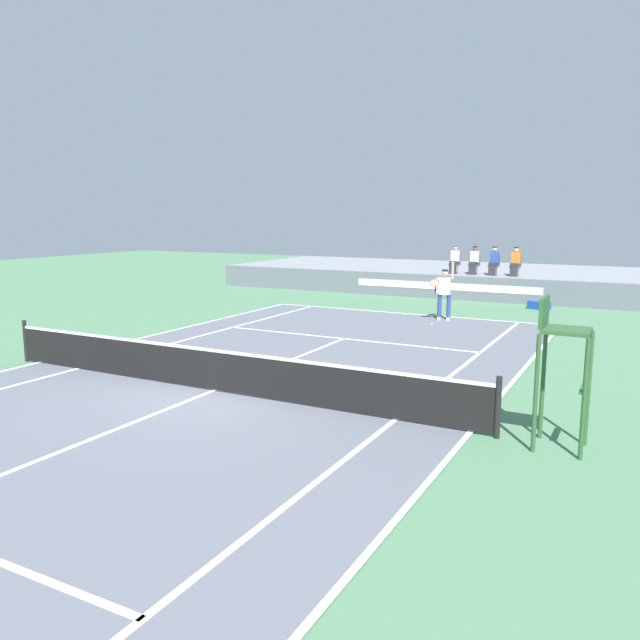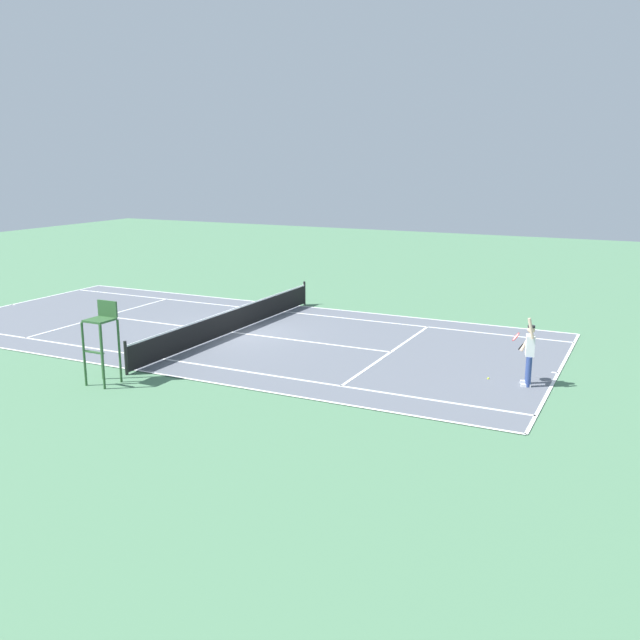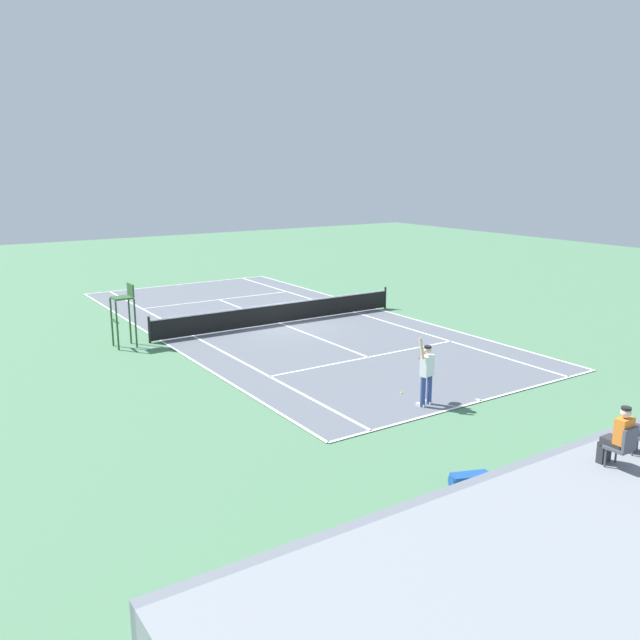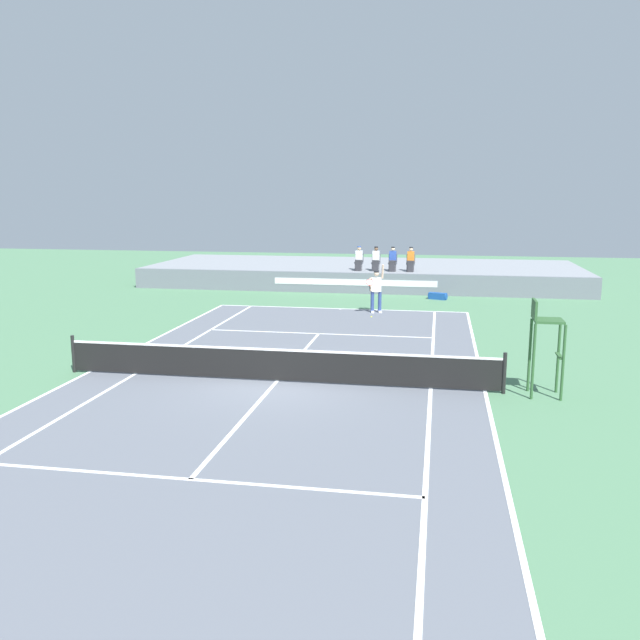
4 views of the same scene
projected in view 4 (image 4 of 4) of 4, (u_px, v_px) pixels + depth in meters
ground_plane at (277, 382)px, 17.97m from camera, size 80.00×80.00×0.00m
court at (277, 382)px, 17.97m from camera, size 11.08×23.88×0.03m
net at (277, 363)px, 17.87m from camera, size 11.98×0.10×1.07m
barrier_wall at (355, 283)px, 34.13m from camera, size 23.95×0.25×1.06m
bleacher_platform at (364, 273)px, 38.45m from camera, size 23.95×8.69×1.06m
spectator_seated_0 at (359, 259)px, 34.97m from camera, size 0.44×0.60×1.27m
spectator_seated_1 at (376, 259)px, 34.82m from camera, size 0.44×0.60×1.27m
spectator_seated_2 at (393, 259)px, 34.67m from camera, size 0.44×0.60×1.27m
spectator_seated_3 at (411, 260)px, 34.50m from camera, size 0.44×0.60×1.27m
tennis_player at (376, 290)px, 28.37m from camera, size 0.74×0.75×2.08m
tennis_ball at (371, 317)px, 27.45m from camera, size 0.07×0.07×0.07m
umpire_chair at (545, 335)px, 16.50m from camera, size 0.77×0.77×2.44m
equipment_bag at (438, 296)px, 32.22m from camera, size 0.95×0.62×0.32m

